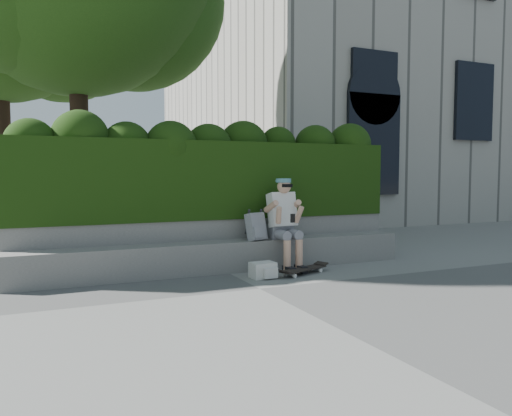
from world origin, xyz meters
name	(u,v)px	position (x,y,z in m)	size (l,w,h in m)	color
ground	(259,289)	(0.00, 0.00, 0.00)	(80.00, 80.00, 0.00)	slate
bench_ledge	(225,256)	(0.00, 1.25, 0.23)	(6.00, 0.45, 0.45)	gray
planter_wall	(214,242)	(0.00, 1.73, 0.38)	(6.00, 0.50, 0.75)	gray
hedge	(209,180)	(0.00, 1.95, 1.35)	(6.00, 1.00, 1.20)	black
building	(352,18)	(9.00, 11.00, 7.50)	(12.00, 12.00, 15.00)	gray
person	(284,220)	(0.89, 1.07, 0.75)	(0.40, 0.76, 1.38)	slate
skateboard	(303,269)	(0.96, 0.56, 0.07)	(0.84, 0.48, 0.09)	black
backpack_plaid	(256,227)	(0.47, 1.15, 0.66)	(0.28, 0.15, 0.41)	#ABAAAF
backpack_ground	(263,270)	(0.31, 0.58, 0.11)	(0.34, 0.24, 0.22)	silver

